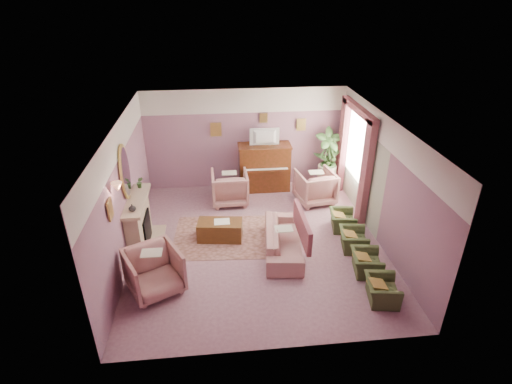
{
  "coord_description": "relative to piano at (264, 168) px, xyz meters",
  "views": [
    {
      "loc": [
        -0.81,
        -7.48,
        5.19
      ],
      "look_at": [
        0.02,
        0.4,
        1.09
      ],
      "focal_mm": 28.0,
      "sensor_mm": 36.0,
      "label": 1
    }
  ],
  "objects": [
    {
      "name": "wall_back",
      "position": [
        -0.5,
        0.32,
        0.75
      ],
      "size": [
        5.5,
        0.02,
        2.8
      ],
      "primitive_type": "cube",
      "color": "slate",
      "rests_on": "floor"
    },
    {
      "name": "floral_armchair_front",
      "position": [
        -2.58,
        -4.05,
        -0.16
      ],
      "size": [
        0.93,
        0.93,
        0.97
      ],
      "primitive_type": "imported",
      "color": "tan",
      "rests_on": "floor"
    },
    {
      "name": "piano_top",
      "position": [
        0.0,
        0.0,
        0.66
      ],
      "size": [
        1.45,
        0.65,
        0.04
      ],
      "primitive_type": "cube",
      "color": "#47210E",
      "rests_on": "piano"
    },
    {
      "name": "area_rug",
      "position": [
        -1.13,
        -2.37,
        -0.64
      ],
      "size": [
        2.61,
        1.96,
        0.01
      ],
      "primitive_type": "cube",
      "rotation": [
        0.0,
        0.0,
        -0.06
      ],
      "color": "#8F5F54",
      "rests_on": "floor"
    },
    {
      "name": "mirror_frame",
      "position": [
        -3.2,
        -2.48,
        1.15
      ],
      "size": [
        0.04,
        0.72,
        1.2
      ],
      "primitive_type": "ellipsoid",
      "color": "tan",
      "rests_on": "wall_left"
    },
    {
      "name": "olive_chair_d",
      "position": [
        1.59,
        -2.3,
        -0.36
      ],
      "size": [
        0.48,
        0.68,
        0.58
      ],
      "primitive_type": "imported",
      "color": "#3F4D27",
      "rests_on": "floor"
    },
    {
      "name": "piano",
      "position": [
        0.0,
        0.0,
        0.0
      ],
      "size": [
        1.4,
        0.6,
        1.3
      ],
      "primitive_type": "cube",
      "color": "#47210E",
      "rests_on": "floor"
    },
    {
      "name": "ceiling",
      "position": [
        -0.5,
        -2.68,
        2.15
      ],
      "size": [
        5.5,
        6.0,
        0.01
      ],
      "primitive_type": "cube",
      "color": "silver",
      "rests_on": "wall_back"
    },
    {
      "name": "side_table",
      "position": [
        1.77,
        -0.14,
        -0.3
      ],
      "size": [
        0.52,
        0.52,
        0.7
      ],
      "primitive_type": "cylinder",
      "color": "beige",
      "rests_on": "floor"
    },
    {
      "name": "wall_front",
      "position": [
        -0.5,
        -5.68,
        0.75
      ],
      "size": [
        5.5,
        0.02,
        2.8
      ],
      "primitive_type": "cube",
      "color": "slate",
      "rests_on": "floor"
    },
    {
      "name": "coffee_table",
      "position": [
        -1.32,
        -2.43,
        -0.43
      ],
      "size": [
        1.06,
        0.63,
        0.45
      ],
      "primitive_type": "cube",
      "rotation": [
        0.0,
        0.0,
        -0.13
      ],
      "color": "#543215",
      "rests_on": "floor"
    },
    {
      "name": "print_back_right",
      "position": [
        1.05,
        0.28,
        1.13
      ],
      "size": [
        0.26,
        0.03,
        0.34
      ],
      "primitive_type": "cube",
      "color": "tan",
      "rests_on": "wall_back"
    },
    {
      "name": "curtain_left",
      "position": [
        2.12,
        -2.05,
        0.65
      ],
      "size": [
        0.16,
        0.34,
        2.6
      ],
      "primitive_type": "cube",
      "color": "brown",
      "rests_on": "floor"
    },
    {
      "name": "television",
      "position": [
        0.0,
        -0.05,
        0.95
      ],
      "size": [
        0.8,
        0.12,
        0.48
      ],
      "primitive_type": "imported",
      "color": "black",
      "rests_on": "piano"
    },
    {
      "name": "pelmet",
      "position": [
        2.12,
        -1.13,
        1.91
      ],
      "size": [
        0.16,
        2.2,
        0.16
      ],
      "primitive_type": "cube",
      "color": "brown",
      "rests_on": "wall_right"
    },
    {
      "name": "floral_armchair_left",
      "position": [
        -1.01,
        -0.7,
        -0.16
      ],
      "size": [
        0.93,
        0.93,
        0.97
      ],
      "primitive_type": "imported",
      "color": "tan",
      "rests_on": "floor"
    },
    {
      "name": "floor",
      "position": [
        -0.5,
        -2.68,
        -0.65
      ],
      "size": [
        5.5,
        6.0,
        0.01
      ],
      "primitive_type": "cube",
      "color": "gray",
      "rests_on": "ground"
    },
    {
      "name": "sofa",
      "position": [
        0.04,
        -3.04,
        -0.25
      ],
      "size": [
        0.65,
        1.96,
        0.79
      ],
      "primitive_type": "imported",
      "color": "tan",
      "rests_on": "floor"
    },
    {
      "name": "hearth",
      "position": [
        -2.89,
        -2.48,
        -0.64
      ],
      "size": [
        0.55,
        1.5,
        0.02
      ],
      "primitive_type": "cube",
      "color": "tan",
      "rests_on": "floor"
    },
    {
      "name": "olive_chair_b",
      "position": [
        1.59,
        -3.94,
        -0.36
      ],
      "size": [
        0.48,
        0.68,
        0.58
      ],
      "primitive_type": "imported",
      "color": "#3F4D27",
      "rests_on": "floor"
    },
    {
      "name": "print_back_mid",
      "position": [
        0.0,
        0.28,
        1.35
      ],
      "size": [
        0.22,
        0.03,
        0.26
      ],
      "primitive_type": "cube",
      "color": "tan",
      "rests_on": "wall_back"
    },
    {
      "name": "mantel_shelf",
      "position": [
        -3.06,
        -2.48,
        0.47
      ],
      "size": [
        0.4,
        1.55,
        0.07
      ],
      "primitive_type": "cube",
      "color": "tan",
      "rests_on": "fireplace_surround"
    },
    {
      "name": "print_back_left",
      "position": [
        -1.3,
        0.28,
        1.07
      ],
      "size": [
        0.3,
        0.03,
        0.38
      ],
      "primitive_type": "cube",
      "color": "tan",
      "rests_on": "wall_back"
    },
    {
      "name": "table_paper",
      "position": [
        -1.27,
        -2.43,
        -0.2
      ],
      "size": [
        0.35,
        0.28,
        0.01
      ],
      "primitive_type": "cube",
      "color": "white",
      "rests_on": "coffee_table"
    },
    {
      "name": "palm_plant",
      "position": [
        1.76,
        -0.15,
        0.41
      ],
      "size": [
        0.76,
        0.76,
        1.44
      ],
      "primitive_type": "imported",
      "color": "#2E5023",
      "rests_on": "palm_pot"
    },
    {
      "name": "palm_pot",
      "position": [
        1.76,
        -0.15,
        -0.48
      ],
      "size": [
        0.34,
        0.34,
        0.34
      ],
      "primitive_type": "cylinder",
      "color": "#AA603B",
      "rests_on": "floor"
    },
    {
      "name": "sconce_shade",
      "position": [
        -3.12,
        -3.53,
        1.33
      ],
      "size": [
        0.2,
        0.2,
        0.16
      ],
      "primitive_type": "cone",
      "color": "#E38F65",
      "rests_on": "wall_left"
    },
    {
      "name": "picture_rail_band",
      "position": [
        -0.5,
        0.31,
        1.82
      ],
      "size": [
        5.5,
        0.01,
        0.65
      ],
      "primitive_type": "cube",
      "color": "silver",
      "rests_on": "wall_back"
    },
    {
      "name": "fireplace_surround",
      "position": [
        -3.09,
        -2.48,
        -0.1
      ],
      "size": [
        0.3,
        1.4,
        1.1
      ],
      "primitive_type": "cube",
      "color": "tan",
      "rests_on": "floor"
    },
    {
      "name": "wall_left",
      "position": [
        -3.25,
        -2.68,
        0.75
      ],
      "size": [
        0.02,
        6.0,
        2.8
      ],
      "primitive_type": "cube",
      "color": "slate",
      "rests_on": "floor"
    },
    {
      "name": "mantel_plant",
      "position": [
        -3.05,
        -1.93,
        0.64
      ],
      "size": [
        0.16,
        0.16,
        0.28
      ],
      "primitive_type": "imported",
      "color": "#2E5023",
      "rests_on": "mantel_shelf"
    },
    {
      "name": "olive_chair_a",
      "position": [
        1.59,
        -4.76,
        -0.36
      ],
      "size": [
        0.48,
        0.68,
        0.58
      ],
      "primitive_type": "imported",
      "color": "#3F4D27",
      "rests_on": "floor"
    },
    {
      "name": "curtain_right",
      "position": [
        2.12,
        -0.21,
        0.65
      ],
      "size": [
        0.16,
        0.34,
        2.6
      ],
      "primitive_type": "cube",
      "color": "brown",
      "rests_on": "floor"
    },
    {
      "name": "window_blind",
      "position": [
        2.2,
        -1.13,
        1.05
      ],
      "size": [
        0.03,
        1.4,
        1.8
      ],
      "primitive_type": "cube",
      "color": "beige",
      "rests_on": "wall_right"
    },
    {
      "name": "wall_right",
      "position": [
        2.25,
        -2.68,
        0.75
      ],
      "size": [
        0.02,
        6.0,
        2.8
      ],
      "primitive_type": "cube",
      "color": "slate",
      "rests_on": "floor"
    },
    {
      "name": "olive_chair_c",
      "position": [
        1.59,
        -3.12,
        -0.36
      ],
      "size": [
        0.48,
        0.68,
        0.58
      ],
      "primitive_type": "imported",
      "color": "#3F4D27",
      "rests_on": "floor"
    },
    {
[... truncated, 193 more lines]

